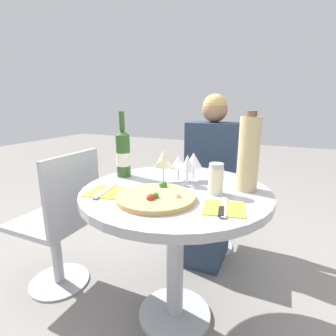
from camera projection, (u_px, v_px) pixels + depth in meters
name	position (u px, v px, depth m)	size (l,w,h in m)	color
ground_plane	(175.00, 315.00, 1.37)	(12.00, 12.00, 0.00)	gray
dining_table	(175.00, 214.00, 1.23)	(0.86, 0.86, 0.70)	#B2B2B7
chair_behind_diner	(213.00, 194.00, 1.99)	(0.39, 0.39, 0.82)	#ADADB2
seated_diner	(209.00, 187.00, 1.84)	(0.35, 0.46, 1.14)	#28384C
chair_empty_side	(61.00, 224.00, 1.50)	(0.39, 0.39, 0.82)	#ADADB2
pizza_large	(156.00, 197.00, 1.06)	(0.32, 0.32, 0.05)	tan
wine_bottle	(123.00, 153.00, 1.37)	(0.07, 0.07, 0.34)	#2D5623
tall_carafe	(249.00, 154.00, 1.14)	(0.09, 0.09, 0.35)	tan
sugar_shaker	(216.00, 179.00, 1.12)	(0.06, 0.06, 0.13)	silver
wine_glass_front_left	(163.00, 159.00, 1.27)	(0.08, 0.08, 0.16)	silver
wine_glass_center	(179.00, 162.00, 1.29)	(0.08, 0.08, 0.13)	silver
wine_glass_back_right	(194.00, 160.00, 1.30)	(0.08, 0.08, 0.14)	silver
wine_glass_front_right	(187.00, 164.00, 1.22)	(0.07, 0.07, 0.15)	silver
place_setting_left	(105.00, 192.00, 1.14)	(0.17, 0.19, 0.01)	yellow
place_setting_right	(224.00, 208.00, 0.97)	(0.18, 0.19, 0.01)	yellow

